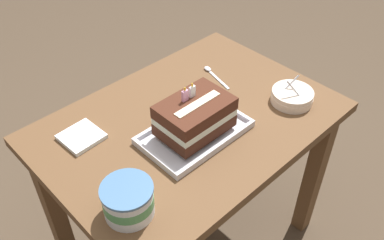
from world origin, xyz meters
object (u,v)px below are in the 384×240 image
at_px(ice_cream_tub, 128,200).
at_px(foil_tray, 195,133).
at_px(birthday_cake, 195,116).
at_px(bowl_stack, 292,96).
at_px(serving_spoon_near_tray, 211,72).
at_px(napkin_pile, 81,137).

bearing_deg(ice_cream_tub, foil_tray, 16.19).
bearing_deg(birthday_cake, foil_tray, -90.00).
relative_size(bowl_stack, serving_spoon_near_tray, 0.90).
xyz_separation_m(birthday_cake, serving_spoon_near_tray, (0.29, 0.21, -0.07)).
relative_size(birthday_cake, bowl_stack, 1.53).
bearing_deg(napkin_pile, birthday_cake, -41.16).
xyz_separation_m(birthday_cake, napkin_pile, (-0.27, 0.24, -0.07)).
height_order(bowl_stack, napkin_pile, bowl_stack).
relative_size(serving_spoon_near_tray, napkin_pile, 1.30).
height_order(foil_tray, serving_spoon_near_tray, foil_tray).
bearing_deg(birthday_cake, serving_spoon_near_tray, 35.79).
bearing_deg(ice_cream_tub, napkin_pile, 79.24).
height_order(foil_tray, birthday_cake, birthday_cake).
bearing_deg(birthday_cake, napkin_pile, 138.84).
bearing_deg(napkin_pile, ice_cream_tub, -100.76).
height_order(foil_tray, napkin_pile, foil_tray).
bearing_deg(birthday_cake, bowl_stack, -16.78).
xyz_separation_m(foil_tray, serving_spoon_near_tray, (0.29, 0.21, -0.00)).
bearing_deg(napkin_pile, serving_spoon_near_tray, -3.00).
bearing_deg(ice_cream_tub, bowl_stack, -1.09).
xyz_separation_m(bowl_stack, ice_cream_tub, (-0.70, 0.01, 0.03)).
bearing_deg(bowl_stack, birthday_cake, 163.22).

